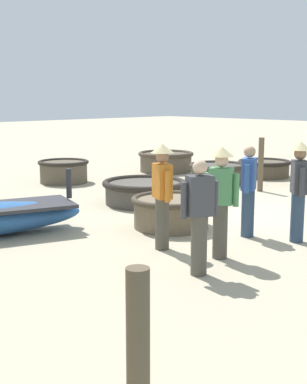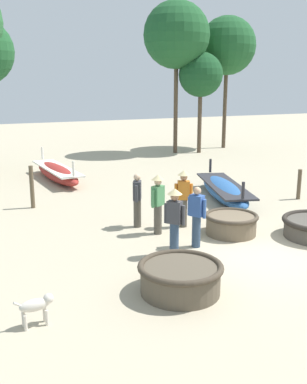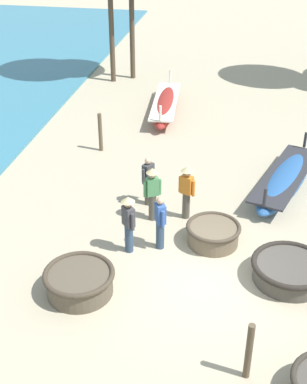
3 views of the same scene
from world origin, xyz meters
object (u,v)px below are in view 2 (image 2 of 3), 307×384
(fisherman_hauling, at_px, (137,199))
(mooring_post_inland, at_px, (32,187))
(tree_center, at_px, (201,75))
(coracle_far_left, at_px, (231,223))
(fisherman_with_hat, at_px, (174,218))
(coracle_nearest, at_px, (180,277))
(long_boat_white_hull, at_px, (224,190))
(fisherman_by_coracle, at_px, (184,195))
(tree_left_mid, at_px, (227,46))
(fisherman_standing_right, at_px, (158,200))
(fisherman_crouching, at_px, (197,215))
(dog, at_px, (37,306))
(tree_rightmost, at_px, (177,35))
(long_boat_ochre_hull, at_px, (57,173))
(mooring_post_shoreline, at_px, (299,184))

(fisherman_hauling, relative_size, mooring_post_inland, 1.10)
(tree_center, bearing_deg, fisherman_hauling, -127.18)
(coracle_far_left, relative_size, mooring_post_inland, 1.04)
(fisherman_with_hat, xyz_separation_m, tree_center, (8.92, 14.12, 3.55))
(coracle_nearest, bearing_deg, long_boat_white_hull, 50.34)
(fisherman_by_coracle, xyz_separation_m, tree_left_mid, (10.17, 13.42, 5.32))
(fisherman_with_hat, bearing_deg, fisherman_standing_right, 78.64)
(coracle_far_left, distance_m, fisherman_crouching, 1.54)
(long_boat_white_hull, distance_m, tree_left_mid, 14.61)
(fisherman_crouching, bearing_deg, dog, -153.41)
(coracle_far_left, bearing_deg, fisherman_crouching, -161.48)
(fisherman_by_coracle, bearing_deg, dog, -142.10)
(long_boat_white_hull, distance_m, tree_rightmost, 12.78)
(coracle_far_left, bearing_deg, fisherman_by_coracle, 127.87)
(fisherman_crouching, height_order, tree_rightmost, tree_rightmost)
(fisherman_by_coracle, bearing_deg, coracle_far_left, -52.13)
(fisherman_hauling, bearing_deg, dog, -130.22)
(long_boat_ochre_hull, relative_size, fisherman_with_hat, 2.94)
(long_boat_white_hull, relative_size, fisherman_standing_right, 2.88)
(long_boat_white_hull, relative_size, fisherman_hauling, 3.06)
(fisherman_standing_right, xyz_separation_m, mooring_post_shoreline, (6.23, 1.36, -0.41))
(long_boat_white_hull, xyz_separation_m, fisherman_with_hat, (-4.15, -4.14, 0.64))
(coracle_far_left, height_order, long_boat_ochre_hull, long_boat_ochre_hull)
(long_boat_white_hull, relative_size, fisherman_crouching, 3.06)
(coracle_far_left, relative_size, tree_left_mid, 0.18)
(coracle_far_left, bearing_deg, coracle_nearest, -138.85)
(fisherman_by_coracle, bearing_deg, tree_left_mid, 52.83)
(long_boat_ochre_hull, bearing_deg, fisherman_standing_right, -83.35)
(fisherman_with_hat, height_order, tree_left_mid, tree_left_mid)
(tree_rightmost, bearing_deg, fisherman_crouching, -115.38)
(coracle_nearest, distance_m, mooring_post_shoreline, 8.79)
(fisherman_by_coracle, xyz_separation_m, mooring_post_inland, (-3.61, 3.88, -0.24))
(long_boat_ochre_hull, xyz_separation_m, fisherman_crouching, (1.40, -9.48, 0.50))
(fisherman_by_coracle, height_order, fisherman_with_hat, same)
(tree_center, bearing_deg, tree_left_mid, 25.30)
(coracle_far_left, height_order, fisherman_standing_right, fisherman_standing_right)
(fisherman_by_coracle, bearing_deg, coracle_nearest, -119.04)
(fisherman_with_hat, distance_m, fisherman_crouching, 0.84)
(mooring_post_shoreline, bearing_deg, coracle_far_left, -153.17)
(coracle_nearest, bearing_deg, mooring_post_shoreline, 33.16)
(coracle_nearest, distance_m, long_boat_ochre_hull, 11.60)
(coracle_far_left, distance_m, coracle_nearest, 3.92)
(coracle_nearest, distance_m, long_boat_white_hull, 7.75)
(fisherman_hauling, height_order, tree_rightmost, tree_rightmost)
(long_boat_white_hull, bearing_deg, fisherman_with_hat, -135.02)
(long_boat_ochre_hull, xyz_separation_m, fisherman_by_coracle, (1.89, -7.88, 0.62))
(coracle_nearest, xyz_separation_m, long_boat_white_hull, (4.94, 5.96, -0.02))
(fisherman_hauling, bearing_deg, mooring_post_shoreline, 4.86)
(mooring_post_inland, xyz_separation_m, tree_center, (11.26, 8.35, 3.79))
(coracle_nearest, relative_size, mooring_post_inland, 1.20)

